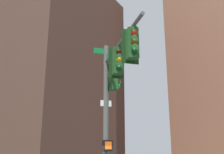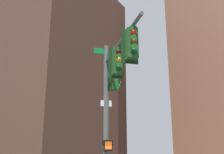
% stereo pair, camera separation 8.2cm
% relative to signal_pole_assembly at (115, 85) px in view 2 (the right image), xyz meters
% --- Properties ---
extents(signal_pole_assembly, '(3.41, 3.52, 6.66)m').
position_rel_signal_pole_assembly_xyz_m(signal_pole_assembly, '(0.00, 0.00, 0.00)').
color(signal_pole_assembly, '#4C514C').
rests_on(signal_pole_assembly, ground_plane).
extents(building_brick_nearside, '(26.42, 17.26, 48.68)m').
position_rel_signal_pole_assembly_xyz_m(building_brick_nearside, '(-31.06, 24.13, 19.67)').
color(building_brick_nearside, '#4C3328').
rests_on(building_brick_nearside, ground_plane).
extents(building_brick_midblock, '(17.45, 15.61, 38.79)m').
position_rel_signal_pole_assembly_xyz_m(building_brick_midblock, '(-32.33, 39.22, 14.72)').
color(building_brick_midblock, brown).
rests_on(building_brick_midblock, ground_plane).
extents(building_brick_farside, '(18.96, 19.43, 47.43)m').
position_rel_signal_pole_assembly_xyz_m(building_brick_farside, '(-4.01, 56.17, 19.04)').
color(building_brick_farside, brown).
rests_on(building_brick_farside, ground_plane).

